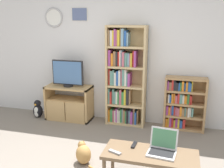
{
  "coord_description": "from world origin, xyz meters",
  "views": [
    {
      "loc": [
        1.11,
        -2.37,
        1.95
      ],
      "look_at": [
        0.12,
        1.23,
        0.97
      ],
      "focal_mm": 42.0,
      "sensor_mm": 36.0,
      "label": 1
    }
  ],
  "objects_px": {
    "remote_far_from_laptop": "(134,145)",
    "penguin_figurine": "(38,110)",
    "remote_near_laptop": "(115,152)",
    "laptop": "(163,147)",
    "bookshelf_short": "(182,103)",
    "television": "(68,74)",
    "tv_stand": "(69,103)",
    "coffee_table": "(150,157)",
    "bookshelf_tall": "(124,78)",
    "cat": "(83,153)"
  },
  "relations": [
    {
      "from": "remote_far_from_laptop",
      "to": "penguin_figurine",
      "type": "xyz_separation_m",
      "value": [
        -2.17,
        1.39,
        -0.25
      ]
    },
    {
      "from": "remote_near_laptop",
      "to": "laptop",
      "type": "bearing_deg",
      "value": -50.55
    },
    {
      "from": "bookshelf_short",
      "to": "television",
      "type": "bearing_deg",
      "value": -176.5
    },
    {
      "from": "television",
      "to": "remote_far_from_laptop",
      "type": "relative_size",
      "value": 3.67
    },
    {
      "from": "laptop",
      "to": "penguin_figurine",
      "type": "distance_m",
      "value": 2.93
    },
    {
      "from": "tv_stand",
      "to": "remote_near_laptop",
      "type": "distance_m",
      "value": 2.19
    },
    {
      "from": "coffee_table",
      "to": "penguin_figurine",
      "type": "height_order",
      "value": "coffee_table"
    },
    {
      "from": "remote_far_from_laptop",
      "to": "bookshelf_short",
      "type": "bearing_deg",
      "value": 74.61
    },
    {
      "from": "bookshelf_short",
      "to": "coffee_table",
      "type": "relative_size",
      "value": 0.85
    },
    {
      "from": "coffee_table",
      "to": "remote_far_from_laptop",
      "type": "relative_size",
      "value": 6.74
    },
    {
      "from": "bookshelf_tall",
      "to": "coffee_table",
      "type": "relative_size",
      "value": 1.63
    },
    {
      "from": "coffee_table",
      "to": "laptop",
      "type": "height_order",
      "value": "laptop"
    },
    {
      "from": "bookshelf_tall",
      "to": "remote_far_from_laptop",
      "type": "distance_m",
      "value": 1.71
    },
    {
      "from": "bookshelf_tall",
      "to": "cat",
      "type": "bearing_deg",
      "value": -98.4
    },
    {
      "from": "television",
      "to": "penguin_figurine",
      "type": "relative_size",
      "value": 1.69
    },
    {
      "from": "laptop",
      "to": "cat",
      "type": "distance_m",
      "value": 1.12
    },
    {
      "from": "penguin_figurine",
      "to": "laptop",
      "type": "bearing_deg",
      "value": -30.06
    },
    {
      "from": "bookshelf_short",
      "to": "coffee_table",
      "type": "bearing_deg",
      "value": -100.77
    },
    {
      "from": "coffee_table",
      "to": "television",
      "type": "bearing_deg",
      "value": 137.6
    },
    {
      "from": "television",
      "to": "bookshelf_tall",
      "type": "bearing_deg",
      "value": 5.8
    },
    {
      "from": "television",
      "to": "cat",
      "type": "bearing_deg",
      "value": -59.13
    },
    {
      "from": "tv_stand",
      "to": "bookshelf_tall",
      "type": "xyz_separation_m",
      "value": [
        1.05,
        0.1,
        0.53
      ]
    },
    {
      "from": "laptop",
      "to": "remote_far_from_laptop",
      "type": "xyz_separation_m",
      "value": [
        -0.35,
        0.07,
        -0.06
      ]
    },
    {
      "from": "bookshelf_tall",
      "to": "remote_far_from_laptop",
      "type": "relative_size",
      "value": 11.0
    },
    {
      "from": "tv_stand",
      "to": "remote_far_from_laptop",
      "type": "xyz_separation_m",
      "value": [
        1.54,
        -1.48,
        0.08
      ]
    },
    {
      "from": "tv_stand",
      "to": "cat",
      "type": "relative_size",
      "value": 2.07
    },
    {
      "from": "television",
      "to": "remote_near_laptop",
      "type": "height_order",
      "value": "television"
    },
    {
      "from": "television",
      "to": "bookshelf_short",
      "type": "height_order",
      "value": "television"
    },
    {
      "from": "bookshelf_tall",
      "to": "cat",
      "type": "relative_size",
      "value": 4.3
    },
    {
      "from": "remote_near_laptop",
      "to": "cat",
      "type": "xyz_separation_m",
      "value": [
        -0.53,
        0.32,
        -0.27
      ]
    },
    {
      "from": "television",
      "to": "cat",
      "type": "relative_size",
      "value": 1.44
    },
    {
      "from": "remote_near_laptop",
      "to": "remote_far_from_laptop",
      "type": "xyz_separation_m",
      "value": [
        0.18,
        0.23,
        0.0
      ]
    },
    {
      "from": "tv_stand",
      "to": "laptop",
      "type": "xyz_separation_m",
      "value": [
        1.89,
        -1.55,
        0.14
      ]
    },
    {
      "from": "coffee_table",
      "to": "cat",
      "type": "bearing_deg",
      "value": 166.71
    },
    {
      "from": "tv_stand",
      "to": "laptop",
      "type": "relative_size",
      "value": 2.49
    },
    {
      "from": "television",
      "to": "remote_near_laptop",
      "type": "relative_size",
      "value": 3.62
    },
    {
      "from": "tv_stand",
      "to": "television",
      "type": "distance_m",
      "value": 0.58
    },
    {
      "from": "laptop",
      "to": "remote_near_laptop",
      "type": "relative_size",
      "value": 2.1
    },
    {
      "from": "television",
      "to": "bookshelf_tall",
      "type": "distance_m",
      "value": 1.05
    },
    {
      "from": "tv_stand",
      "to": "remote_near_laptop",
      "type": "relative_size",
      "value": 5.22
    },
    {
      "from": "coffee_table",
      "to": "cat",
      "type": "height_order",
      "value": "coffee_table"
    },
    {
      "from": "tv_stand",
      "to": "bookshelf_short",
      "type": "height_order",
      "value": "bookshelf_short"
    },
    {
      "from": "remote_near_laptop",
      "to": "bookshelf_tall",
      "type": "bearing_deg",
      "value": 32.02
    },
    {
      "from": "television",
      "to": "penguin_figurine",
      "type": "xyz_separation_m",
      "value": [
        -0.64,
        -0.08,
        -0.74
      ]
    },
    {
      "from": "bookshelf_short",
      "to": "laptop",
      "type": "distance_m",
      "value": 1.68
    },
    {
      "from": "laptop",
      "to": "penguin_figurine",
      "type": "bearing_deg",
      "value": 155.77
    },
    {
      "from": "television",
      "to": "laptop",
      "type": "height_order",
      "value": "television"
    },
    {
      "from": "cat",
      "to": "penguin_figurine",
      "type": "relative_size",
      "value": 1.18
    },
    {
      "from": "penguin_figurine",
      "to": "bookshelf_tall",
      "type": "bearing_deg",
      "value": 6.31
    },
    {
      "from": "tv_stand",
      "to": "remote_far_from_laptop",
      "type": "distance_m",
      "value": 2.14
    }
  ]
}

